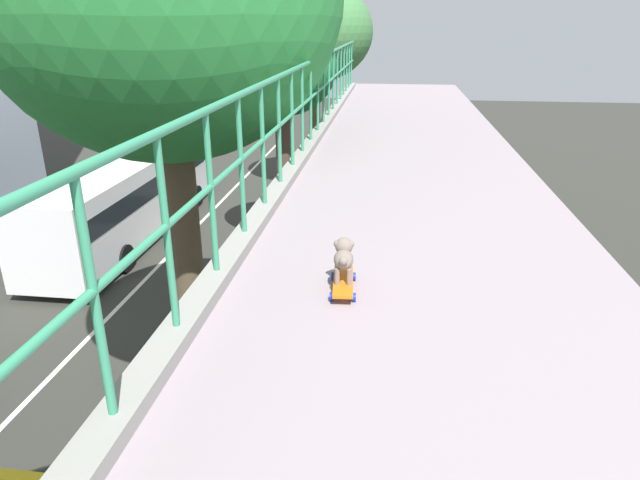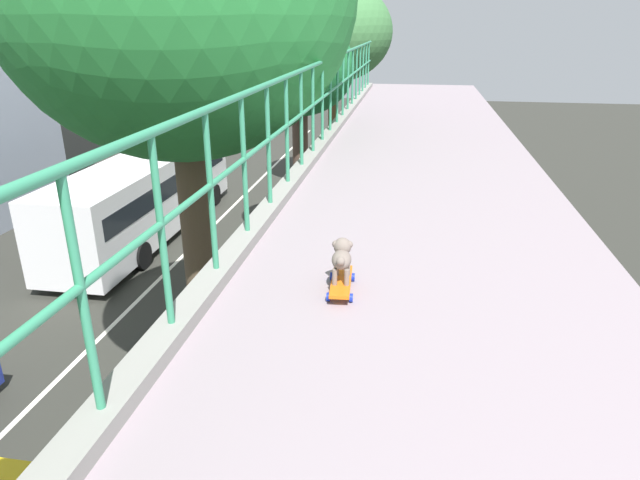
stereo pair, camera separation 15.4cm
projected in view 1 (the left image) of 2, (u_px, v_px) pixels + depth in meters
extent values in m
cylinder|color=gray|center=(399.00, 451.00, 7.12)|extent=(1.14, 1.14, 5.65)
cube|color=gray|center=(427.00, 392.00, 3.32)|extent=(3.15, 30.25, 0.49)
cube|color=gray|center=(177.00, 332.00, 3.39)|extent=(0.20, 28.74, 0.10)
cylinder|color=#369169|center=(156.00, 134.00, 2.95)|extent=(0.06, 28.74, 0.06)
cylinder|color=#369169|center=(166.00, 226.00, 3.14)|extent=(0.04, 28.74, 0.04)
cylinder|color=#369169|center=(95.00, 303.00, 2.41)|extent=(0.04, 0.04, 1.16)
cylinder|color=#369169|center=(167.00, 236.00, 3.16)|extent=(0.04, 0.04, 1.16)
cylinder|color=#369169|center=(211.00, 195.00, 3.91)|extent=(0.04, 0.04, 1.16)
cylinder|color=#369169|center=(241.00, 167.00, 4.67)|extent=(0.04, 0.04, 1.16)
cylinder|color=#369169|center=(263.00, 146.00, 5.42)|extent=(0.04, 0.04, 1.16)
cylinder|color=#369169|center=(279.00, 131.00, 6.17)|extent=(0.04, 0.04, 1.16)
cylinder|color=#369169|center=(292.00, 119.00, 6.93)|extent=(0.04, 0.04, 1.16)
cylinder|color=#369169|center=(302.00, 109.00, 7.68)|extent=(0.04, 0.04, 1.16)
cylinder|color=#369169|center=(311.00, 102.00, 8.43)|extent=(0.04, 0.04, 1.16)
cylinder|color=#369169|center=(318.00, 95.00, 9.19)|extent=(0.04, 0.04, 1.16)
cylinder|color=#369169|center=(324.00, 89.00, 9.94)|extent=(0.04, 0.04, 1.16)
cylinder|color=#369169|center=(329.00, 85.00, 10.69)|extent=(0.04, 0.04, 1.16)
cylinder|color=#369169|center=(333.00, 80.00, 11.45)|extent=(0.04, 0.04, 1.16)
cylinder|color=#369169|center=(337.00, 77.00, 12.20)|extent=(0.04, 0.04, 1.16)
cylinder|color=#369169|center=(341.00, 73.00, 12.95)|extent=(0.04, 0.04, 1.16)
cylinder|color=#369169|center=(344.00, 71.00, 13.71)|extent=(0.04, 0.04, 1.16)
cylinder|color=#369169|center=(347.00, 68.00, 14.46)|extent=(0.04, 0.04, 1.16)
cylinder|color=#369169|center=(349.00, 66.00, 15.21)|extent=(0.04, 0.04, 1.16)
cylinder|color=#369169|center=(351.00, 64.00, 15.97)|extent=(0.04, 0.04, 1.16)
cube|color=white|center=(128.00, 196.00, 21.46)|extent=(2.57, 11.65, 2.78)
cube|color=black|center=(126.00, 184.00, 21.28)|extent=(2.59, 10.72, 0.70)
cylinder|color=black|center=(196.00, 196.00, 25.51)|extent=(0.28, 0.96, 0.96)
cylinder|color=black|center=(145.00, 194.00, 25.80)|extent=(0.28, 0.96, 0.96)
cylinder|color=black|center=(124.00, 258.00, 18.79)|extent=(0.28, 0.96, 0.96)
cylinder|color=black|center=(56.00, 255.00, 19.09)|extent=(0.28, 0.96, 0.96)
cylinder|color=brown|center=(188.00, 275.00, 10.74)|extent=(0.60, 0.60, 6.77)
cylinder|color=#4D392D|center=(284.00, 179.00, 19.66)|extent=(0.54, 0.54, 5.52)
ellipsoid|color=#1F6F36|center=(282.00, 68.00, 18.28)|extent=(3.65, 3.65, 3.15)
cylinder|color=#49371F|center=(315.00, 131.00, 26.93)|extent=(0.48, 0.48, 6.02)
ellipsoid|color=#427D44|center=(314.00, 32.00, 25.29)|extent=(5.33, 5.33, 4.41)
cube|color=orange|center=(343.00, 281.00, 4.00)|extent=(0.18, 0.53, 0.02)
cylinder|color=#152AAB|center=(354.00, 277.00, 4.17)|extent=(0.03, 0.06, 0.06)
cylinder|color=#152AAB|center=(333.00, 276.00, 4.18)|extent=(0.03, 0.06, 0.06)
cylinder|color=#152AAB|center=(354.00, 297.00, 3.86)|extent=(0.03, 0.06, 0.06)
cylinder|color=#152AAB|center=(331.00, 297.00, 3.87)|extent=(0.03, 0.06, 0.06)
cylinder|color=slate|center=(349.00, 267.00, 4.05)|extent=(0.04, 0.04, 0.12)
cylinder|color=slate|center=(338.00, 267.00, 4.06)|extent=(0.04, 0.04, 0.12)
cylinder|color=slate|center=(349.00, 277.00, 3.90)|extent=(0.04, 0.04, 0.12)
cylinder|color=slate|center=(337.00, 277.00, 3.90)|extent=(0.04, 0.04, 0.12)
ellipsoid|color=slate|center=(344.00, 259.00, 3.94)|extent=(0.16, 0.23, 0.13)
sphere|color=slate|center=(344.00, 246.00, 4.01)|extent=(0.13, 0.13, 0.13)
ellipsoid|color=#886455|center=(344.00, 244.00, 4.06)|extent=(0.05, 0.06, 0.04)
sphere|color=slate|center=(351.00, 244.00, 4.00)|extent=(0.05, 0.05, 0.05)
sphere|color=slate|center=(337.00, 244.00, 4.00)|extent=(0.05, 0.05, 0.05)
sphere|color=slate|center=(343.00, 261.00, 3.82)|extent=(0.06, 0.06, 0.06)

